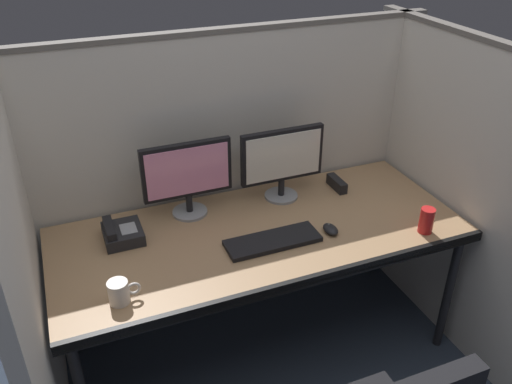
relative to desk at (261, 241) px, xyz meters
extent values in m
cube|color=beige|center=(0.00, 0.46, 0.08)|extent=(2.20, 0.05, 1.55)
cube|color=#605B56|center=(0.00, 0.46, 0.87)|extent=(2.21, 0.06, 0.02)
cube|color=beige|center=(-0.99, -0.09, 0.08)|extent=(0.05, 1.40, 1.55)
cube|color=beige|center=(0.99, -0.09, 0.08)|extent=(0.05, 1.40, 1.55)
cube|color=#605B56|center=(0.99, -0.09, 0.87)|extent=(0.06, 1.41, 0.02)
cube|color=#997551|center=(0.00, 0.01, 0.03)|extent=(1.90, 0.80, 0.04)
cube|color=black|center=(0.00, -0.38, 0.03)|extent=(1.90, 0.02, 0.05)
cylinder|color=black|center=(0.89, -0.33, -0.34)|extent=(0.04, 0.04, 0.70)
cylinder|color=black|center=(-0.89, 0.35, -0.34)|extent=(0.04, 0.04, 0.70)
cylinder|color=black|center=(0.89, 0.35, -0.34)|extent=(0.04, 0.04, 0.70)
cylinder|color=gray|center=(-0.26, 0.28, 0.06)|extent=(0.17, 0.17, 0.01)
cylinder|color=black|center=(-0.26, 0.28, 0.11)|extent=(0.03, 0.03, 0.09)
cube|color=black|center=(-0.26, 0.28, 0.29)|extent=(0.43, 0.03, 0.27)
cube|color=pink|center=(-0.26, 0.26, 0.29)|extent=(0.39, 0.01, 0.23)
cylinder|color=gray|center=(0.22, 0.26, 0.06)|extent=(0.17, 0.17, 0.01)
cylinder|color=black|center=(0.22, 0.26, 0.11)|extent=(0.03, 0.03, 0.09)
cube|color=black|center=(0.22, 0.26, 0.29)|extent=(0.43, 0.03, 0.27)
cube|color=silver|center=(0.22, 0.24, 0.29)|extent=(0.39, 0.01, 0.23)
cube|color=black|center=(0.02, -0.10, 0.06)|extent=(0.43, 0.15, 0.02)
ellipsoid|color=black|center=(0.30, -0.12, 0.07)|extent=(0.06, 0.10, 0.03)
cylinder|color=#59595B|center=(0.30, -0.10, 0.08)|extent=(0.01, 0.01, 0.01)
cylinder|color=red|center=(0.70, -0.28, 0.11)|extent=(0.07, 0.07, 0.12)
cube|color=black|center=(-0.60, 0.18, 0.08)|extent=(0.17, 0.19, 0.06)
cube|color=black|center=(-0.65, 0.18, 0.12)|extent=(0.04, 0.17, 0.03)
cube|color=gray|center=(-0.57, 0.17, 0.11)|extent=(0.07, 0.09, 0.00)
cylinder|color=silver|center=(-0.69, -0.24, 0.10)|extent=(0.08, 0.08, 0.09)
torus|color=silver|center=(-0.63, -0.24, 0.10)|extent=(0.06, 0.01, 0.06)
cube|color=black|center=(0.53, 0.23, 0.08)|extent=(0.04, 0.15, 0.06)
camera|label=1|loc=(-0.78, -1.88, 1.44)|focal=37.24mm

